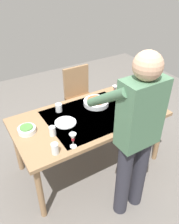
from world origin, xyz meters
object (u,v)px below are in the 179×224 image
Objects in this scene: dinner_plate_far at (65,122)px; wine_glass_left at (115,89)px; serving_bowl_pasta at (96,102)px; dinner_plate_near at (137,113)px; dining_table at (89,121)px; chair_near at (80,94)px; water_cup_far_left at (52,131)px; person_server at (136,133)px; side_bowl_salad at (27,130)px; water_cup_near_right at (59,108)px; wine_bottle at (123,114)px; wine_glass_right at (73,138)px; water_cup_near_left at (55,149)px.

wine_glass_left is at bearing -167.01° from dinner_plate_far.
dinner_plate_near is at bearing 126.80° from serving_bowl_pasta.
dining_table is 11.16× the size of wine_glass_left.
chair_near is at bearing -111.97° from dining_table.
chair_near is 1.26m from water_cup_far_left.
dining_table is at bearing -87.17° from person_server.
dinner_plate_far is (-0.40, 0.06, -0.03)m from side_bowl_salad.
water_cup_near_right reaches higher than dining_table.
dining_table is at bearing -52.32° from wine_bottle.
side_bowl_salad is at bearing -14.91° from dinner_plate_near.
chair_near is 1.61m from person_server.
dinner_plate_near is (-0.29, 0.39, -0.03)m from serving_bowl_pasta.
dining_table is at bearing -138.11° from wine_glass_right.
person_server reaches higher than chair_near.
wine_bottle is at bearing 157.77° from side_bowl_salad.
water_cup_far_left is (0.82, 0.92, 0.26)m from chair_near.
wine_glass_left is (-0.46, -0.90, -0.12)m from person_server.
wine_bottle is 1.64× the size of side_bowl_salad.
wine_glass_left reaches higher than dining_table.
person_server reaches higher than water_cup_far_left.
person_server is 5.63× the size of serving_bowl_pasta.
chair_near is 3.96× the size of dinner_plate_near.
wine_glass_left is at bearing -158.03° from dining_table.
dining_table is 0.90m from chair_near.
serving_bowl_pasta is 0.50m from dinner_plate_far.
wine_glass_right is 0.78m from serving_bowl_pasta.
wine_glass_left is at bearing 175.25° from water_cup_near_right.
dining_table is at bearing 21.97° from wine_glass_left.
wine_bottle reaches higher than wine_glass_right.
person_server is at bearing 92.83° from dining_table.
side_bowl_salad is at bearing -8.79° from dinner_plate_far.
dining_table is 17.84× the size of water_cup_near_right.
wine_bottle reaches higher than wine_glass_left.
person_server is at bearing 79.77° from serving_bowl_pasta.
wine_glass_left is at bearing -116.95° from person_server.
serving_bowl_pasta is 0.88m from side_bowl_salad.
wine_bottle is at bearing 61.55° from wine_glass_left.
chair_near is 1.28m from side_bowl_salad.
person_server is 15.48× the size of water_cup_near_left.
wine_glass_left reaches higher than water_cup_near_right.
chair_near is 1.09m from dinner_plate_near.
wine_bottle is (-0.23, 0.29, 0.18)m from dining_table.
wine_bottle is 1.96× the size of wine_glass_right.
person_server is 5.71× the size of wine_bottle.
water_cup_near_right is 0.32× the size of serving_bowl_pasta.
water_cup_near_left is (0.90, 1.16, 0.27)m from chair_near.
water_cup_near_left is 0.36× the size of serving_bowl_pasta.
chair_near is 1.16m from wine_bottle.
chair_near is 0.72m from wine_glass_left.
water_cup_near_right is at bearing -49.26° from wine_bottle.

